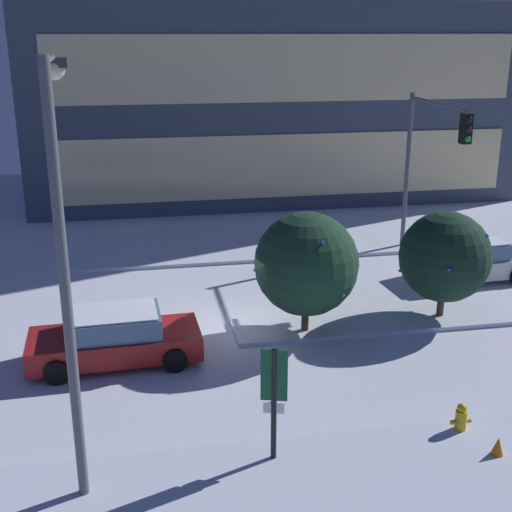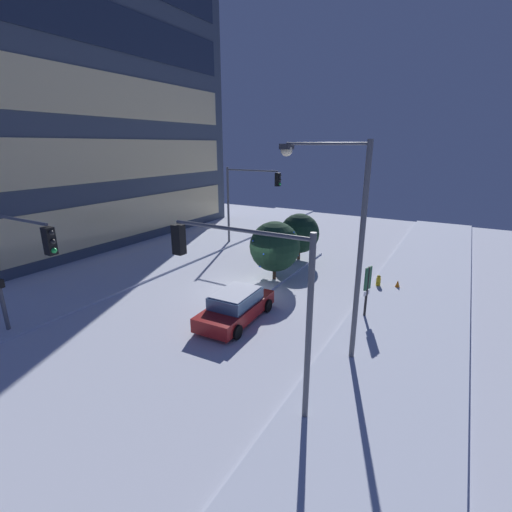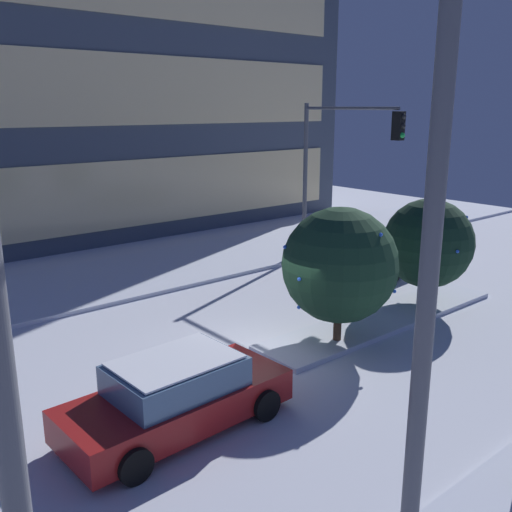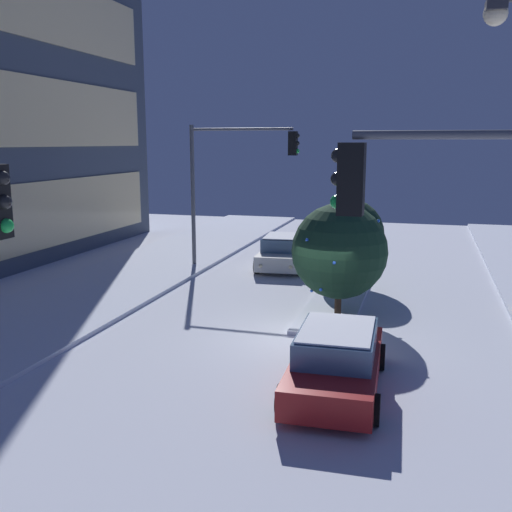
{
  "view_description": "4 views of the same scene",
  "coord_description": "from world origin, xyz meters",
  "px_view_note": "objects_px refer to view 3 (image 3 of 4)",
  "views": [
    {
      "loc": [
        -2.68,
        -18.73,
        8.67
      ],
      "look_at": [
        0.77,
        -0.13,
        2.39
      ],
      "focal_mm": 47.61,
      "sensor_mm": 36.0,
      "label": 1
    },
    {
      "loc": [
        -16.62,
        -10.16,
        8.16
      ],
      "look_at": [
        0.64,
        -0.22,
        1.97
      ],
      "focal_mm": 25.29,
      "sensor_mm": 36.0,
      "label": 2
    },
    {
      "loc": [
        -8.74,
        -10.28,
        6.25
      ],
      "look_at": [
        0.47,
        0.75,
        2.48
      ],
      "focal_mm": 40.01,
      "sensor_mm": 36.0,
      "label": 3
    },
    {
      "loc": [
        -16.06,
        -3.21,
        5.66
      ],
      "look_at": [
        -0.18,
        1.44,
        2.41
      ],
      "focal_mm": 40.77,
      "sensor_mm": 36.0,
      "label": 4
    }
  ],
  "objects_px": {
    "car_near": "(177,396)",
    "car_far": "(393,253)",
    "street_lamp_arched": "(363,190)",
    "decorated_tree_left_of_median": "(340,265)",
    "decorated_tree_median": "(428,243)",
    "traffic_light_corner_far_right": "(340,153)"
  },
  "relations": [
    {
      "from": "decorated_tree_left_of_median",
      "to": "car_near",
      "type": "bearing_deg",
      "value": -172.01
    },
    {
      "from": "street_lamp_arched",
      "to": "decorated_tree_median",
      "type": "xyz_separation_m",
      "value": [
        10.63,
        6.02,
        -3.31
      ]
    },
    {
      "from": "car_far",
      "to": "street_lamp_arched",
      "type": "relative_size",
      "value": 0.54
    },
    {
      "from": "street_lamp_arched",
      "to": "traffic_light_corner_far_right",
      "type": "bearing_deg",
      "value": -50.11
    },
    {
      "from": "street_lamp_arched",
      "to": "decorated_tree_left_of_median",
      "type": "distance_m",
      "value": 8.97
    },
    {
      "from": "traffic_light_corner_far_right",
      "to": "street_lamp_arched",
      "type": "distance_m",
      "value": 16.74
    },
    {
      "from": "decorated_tree_median",
      "to": "decorated_tree_left_of_median",
      "type": "distance_m",
      "value": 4.49
    },
    {
      "from": "traffic_light_corner_far_right",
      "to": "street_lamp_arched",
      "type": "bearing_deg",
      "value": -47.37
    },
    {
      "from": "decorated_tree_median",
      "to": "car_far",
      "type": "bearing_deg",
      "value": 51.05
    },
    {
      "from": "traffic_light_corner_far_right",
      "to": "decorated_tree_median",
      "type": "bearing_deg",
      "value": -17.45
    },
    {
      "from": "car_near",
      "to": "decorated_tree_left_of_median",
      "type": "distance_m",
      "value": 5.82
    },
    {
      "from": "car_far",
      "to": "decorated_tree_median",
      "type": "bearing_deg",
      "value": 46.3
    },
    {
      "from": "car_near",
      "to": "street_lamp_arched",
      "type": "xyz_separation_m",
      "value": [
        -0.59,
        -4.93,
        4.68
      ]
    },
    {
      "from": "car_far",
      "to": "decorated_tree_median",
      "type": "distance_m",
      "value": 4.4
    },
    {
      "from": "car_far",
      "to": "decorated_tree_left_of_median",
      "type": "bearing_deg",
      "value": 21.82
    },
    {
      "from": "car_near",
      "to": "car_far",
      "type": "xyz_separation_m",
      "value": [
        12.67,
        4.34,
        -0.0
      ]
    },
    {
      "from": "car_near",
      "to": "car_far",
      "type": "height_order",
      "value": "same"
    },
    {
      "from": "street_lamp_arched",
      "to": "decorated_tree_left_of_median",
      "type": "xyz_separation_m",
      "value": [
        6.15,
        5.71,
        -3.16
      ]
    },
    {
      "from": "car_far",
      "to": "traffic_light_corner_far_right",
      "type": "xyz_separation_m",
      "value": [
        -0.96,
        2.06,
        3.78
      ]
    },
    {
      "from": "traffic_light_corner_far_right",
      "to": "decorated_tree_median",
      "type": "relative_size",
      "value": 1.83
    },
    {
      "from": "traffic_light_corner_far_right",
      "to": "decorated_tree_left_of_median",
      "type": "height_order",
      "value": "traffic_light_corner_far_right"
    },
    {
      "from": "traffic_light_corner_far_right",
      "to": "decorated_tree_median",
      "type": "distance_m",
      "value": 6.06
    }
  ]
}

